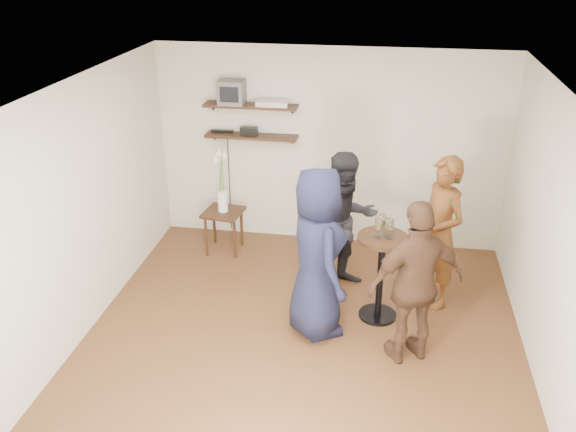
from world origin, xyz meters
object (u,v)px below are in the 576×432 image
object	(u,v)px
side_table	(223,218)
person_navy	(317,253)
dvd_deck	(273,103)
radio	(249,131)
crt_monitor	(232,92)
person_brown	(416,284)
person_plaid	(440,233)
person_dark	(346,222)
drinks_table	(381,266)

from	to	relation	value
side_table	person_navy	bearing A→B (deg)	-48.11
dvd_deck	radio	bearing A→B (deg)	180.00
crt_monitor	person_brown	bearing A→B (deg)	-45.02
person_navy	radio	bearing A→B (deg)	1.56
crt_monitor	person_navy	xyz separation A→B (m)	(1.35, -2.02, -1.11)
dvd_deck	person_brown	size ratio (longest dim) A/B	0.24
person_plaid	person_dark	bearing A→B (deg)	-134.13
crt_monitor	person_dark	distance (m)	2.24
side_table	person_plaid	xyz separation A→B (m)	(2.66, -0.82, 0.40)
crt_monitor	person_plaid	distance (m)	3.11
radio	crt_monitor	bearing A→B (deg)	180.00
dvd_deck	radio	size ratio (longest dim) A/B	1.82
person_plaid	person_navy	size ratio (longest dim) A/B	0.96
person_dark	person_plaid	bearing A→B (deg)	-45.87
radio	side_table	world-z (taller)	radio
drinks_table	crt_monitor	bearing A→B (deg)	140.02
person_plaid	person_dark	distance (m)	1.05
side_table	person_brown	world-z (taller)	person_brown
radio	person_brown	distance (m)	3.22
person_dark	person_navy	world-z (taller)	person_navy
crt_monitor	person_brown	size ratio (longest dim) A/B	0.19
side_table	person_dark	world-z (taller)	person_dark
side_table	person_brown	distance (m)	3.06
crt_monitor	dvd_deck	world-z (taller)	crt_monitor
radio	person_brown	bearing A→B (deg)	-47.64
person_plaid	person_brown	size ratio (longest dim) A/B	1.04
side_table	person_navy	distance (m)	2.15
radio	person_plaid	xyz separation A→B (m)	(2.40, -1.26, -0.65)
dvd_deck	person_plaid	distance (m)	2.64
drinks_table	person_plaid	world-z (taller)	person_plaid
dvd_deck	person_dark	distance (m)	1.84
crt_monitor	side_table	xyz separation A→B (m)	(-0.06, -0.44, -1.54)
person_plaid	person_brown	world-z (taller)	person_plaid
drinks_table	person_dark	bearing A→B (deg)	125.86
drinks_table	person_brown	bearing A→B (deg)	-63.21
dvd_deck	drinks_table	bearing A→B (deg)	-48.66
radio	drinks_table	world-z (taller)	radio
dvd_deck	person_brown	xyz separation A→B (m)	(1.80, -2.32, -1.06)
person_navy	side_table	bearing A→B (deg)	13.88
dvd_deck	person_navy	distance (m)	2.39
person_navy	person_dark	bearing A→B (deg)	-41.08
person_brown	person_plaid	bearing A→B (deg)	-131.33
side_table	person_dark	size ratio (longest dim) A/B	0.34
dvd_deck	person_navy	xyz separation A→B (m)	(0.82, -2.02, -0.99)
crt_monitor	person_dark	bearing A→B (deg)	-34.57
side_table	person_brown	size ratio (longest dim) A/B	0.34
dvd_deck	drinks_table	world-z (taller)	dvd_deck
drinks_table	person_dark	size ratio (longest dim) A/B	0.59
radio	person_dark	distance (m)	1.87
person_plaid	person_dark	xyz separation A→B (m)	(-1.03, 0.18, -0.04)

